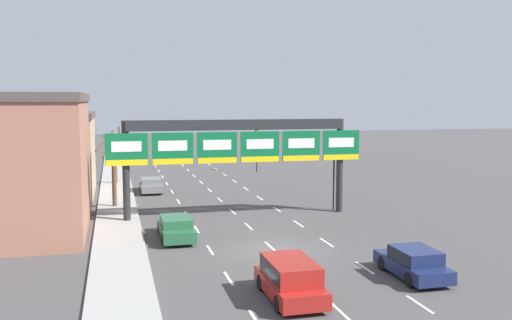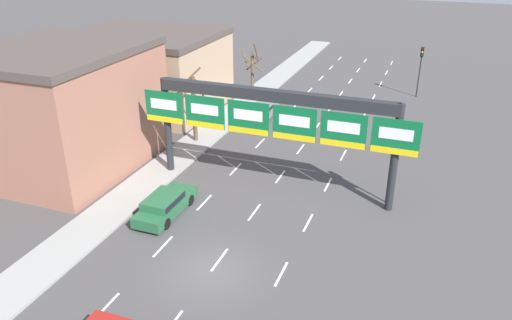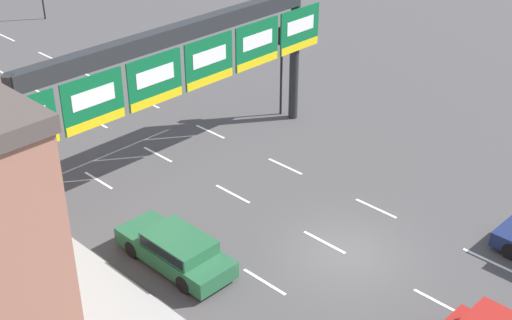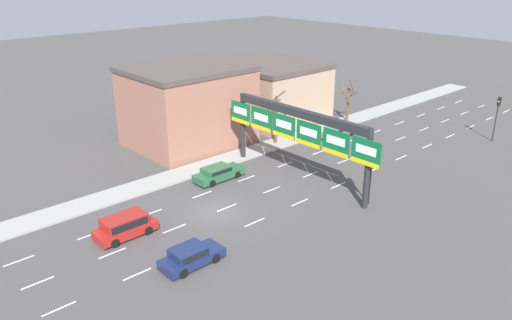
{
  "view_description": "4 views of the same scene",
  "coord_description": "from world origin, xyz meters",
  "px_view_note": "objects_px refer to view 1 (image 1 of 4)",
  "views": [
    {
      "loc": [
        -8.13,
        -28.31,
        7.94
      ],
      "look_at": [
        1.13,
        8.61,
        3.93
      ],
      "focal_mm": 40.0,
      "sensor_mm": 36.0,
      "label": 1
    },
    {
      "loc": [
        9.07,
        -17.9,
        15.32
      ],
      "look_at": [
        0.74,
        4.32,
        4.28
      ],
      "focal_mm": 35.0,
      "sensor_mm": 36.0,
      "label": 2
    },
    {
      "loc": [
        -17.64,
        -12.56,
        15.8
      ],
      "look_at": [
        -2.27,
        2.41,
        3.93
      ],
      "focal_mm": 50.0,
      "sensor_mm": 36.0,
      "label": 3
    },
    {
      "loc": [
        27.97,
        -21.36,
        18.3
      ],
      "look_at": [
        1.92,
        2.41,
        4.31
      ],
      "focal_mm": 35.0,
      "sensor_mm": 36.0,
      "label": 4
    }
  ],
  "objects_px": {
    "car_navy": "(414,262)",
    "car_grey": "(151,184)",
    "car_green": "(176,227)",
    "sign_gantry": "(238,141)",
    "tree_bare_closest": "(115,156)",
    "traffic_light_near_gantry": "(257,140)",
    "suv_red": "(290,277)",
    "tree_bare_second": "(114,167)",
    "traffic_light_mid_block": "(334,164)"
  },
  "relations": [
    {
      "from": "car_navy",
      "to": "car_grey",
      "type": "bearing_deg",
      "value": 110.0
    },
    {
      "from": "car_grey",
      "to": "car_green",
      "type": "distance_m",
      "value": 17.32
    },
    {
      "from": "sign_gantry",
      "to": "car_navy",
      "type": "bearing_deg",
      "value": -72.36
    },
    {
      "from": "car_navy",
      "to": "tree_bare_closest",
      "type": "relative_size",
      "value": 0.79
    },
    {
      "from": "car_grey",
      "to": "tree_bare_closest",
      "type": "relative_size",
      "value": 0.84
    },
    {
      "from": "car_navy",
      "to": "traffic_light_near_gantry",
      "type": "xyz_separation_m",
      "value": [
        2.48,
        38.61,
        2.78
      ]
    },
    {
      "from": "tree_bare_closest",
      "to": "suv_red",
      "type": "bearing_deg",
      "value": -79.0
    },
    {
      "from": "car_grey",
      "to": "suv_red",
      "type": "bearing_deg",
      "value": -82.62
    },
    {
      "from": "sign_gantry",
      "to": "tree_bare_second",
      "type": "height_order",
      "value": "sign_gantry"
    },
    {
      "from": "suv_red",
      "to": "traffic_light_mid_block",
      "type": "height_order",
      "value": "traffic_light_mid_block"
    },
    {
      "from": "traffic_light_mid_block",
      "to": "tree_bare_second",
      "type": "relative_size",
      "value": 0.84
    },
    {
      "from": "traffic_light_near_gantry",
      "to": "tree_bare_second",
      "type": "xyz_separation_m",
      "value": [
        -15.43,
        -18.14,
        -0.46
      ]
    },
    {
      "from": "traffic_light_mid_block",
      "to": "tree_bare_second",
      "type": "height_order",
      "value": "tree_bare_second"
    },
    {
      "from": "car_navy",
      "to": "car_grey",
      "type": "distance_m",
      "value": 28.89
    },
    {
      "from": "traffic_light_near_gantry",
      "to": "traffic_light_mid_block",
      "type": "bearing_deg",
      "value": -89.99
    },
    {
      "from": "car_grey",
      "to": "traffic_light_mid_block",
      "type": "bearing_deg",
      "value": -42.56
    },
    {
      "from": "sign_gantry",
      "to": "tree_bare_closest",
      "type": "xyz_separation_m",
      "value": [
        -8.0,
        17.5,
        -2.46
      ]
    },
    {
      "from": "sign_gantry",
      "to": "traffic_light_mid_block",
      "type": "xyz_separation_m",
      "value": [
        7.26,
        0.79,
        -1.87
      ]
    },
    {
      "from": "car_grey",
      "to": "traffic_light_mid_block",
      "type": "height_order",
      "value": "traffic_light_mid_block"
    },
    {
      "from": "sign_gantry",
      "to": "traffic_light_near_gantry",
      "type": "height_order",
      "value": "sign_gantry"
    },
    {
      "from": "car_green",
      "to": "tree_bare_second",
      "type": "xyz_separation_m",
      "value": [
        -3.38,
        10.64,
        2.35
      ]
    },
    {
      "from": "traffic_light_mid_block",
      "to": "traffic_light_near_gantry",
      "type": "bearing_deg",
      "value": 90.01
    },
    {
      "from": "sign_gantry",
      "to": "traffic_light_near_gantry",
      "type": "relative_size",
      "value": 3.52
    },
    {
      "from": "sign_gantry",
      "to": "car_grey",
      "type": "distance_m",
      "value": 13.93
    },
    {
      "from": "suv_red",
      "to": "tree_bare_closest",
      "type": "bearing_deg",
      "value": 101.0
    },
    {
      "from": "car_grey",
      "to": "car_green",
      "type": "xyz_separation_m",
      "value": [
        0.31,
        -17.31,
        0.04
      ]
    },
    {
      "from": "car_navy",
      "to": "tree_bare_closest",
      "type": "bearing_deg",
      "value": 111.45
    },
    {
      "from": "car_grey",
      "to": "traffic_light_mid_block",
      "type": "distance_m",
      "value": 17.0
    },
    {
      "from": "traffic_light_near_gantry",
      "to": "tree_bare_second",
      "type": "distance_m",
      "value": 23.82
    },
    {
      "from": "traffic_light_mid_block",
      "to": "tree_bare_closest",
      "type": "relative_size",
      "value": 0.86
    },
    {
      "from": "tree_bare_second",
      "to": "sign_gantry",
      "type": "bearing_deg",
      "value": -33.78
    },
    {
      "from": "car_grey",
      "to": "suv_red",
      "type": "xyz_separation_m",
      "value": [
        3.68,
        -28.44,
        0.23
      ]
    },
    {
      "from": "sign_gantry",
      "to": "traffic_light_near_gantry",
      "type": "distance_m",
      "value": 24.76
    },
    {
      "from": "sign_gantry",
      "to": "suv_red",
      "type": "distance_m",
      "value": 16.92
    },
    {
      "from": "car_navy",
      "to": "suv_red",
      "type": "height_order",
      "value": "suv_red"
    },
    {
      "from": "sign_gantry",
      "to": "traffic_light_mid_block",
      "type": "height_order",
      "value": "sign_gantry"
    },
    {
      "from": "traffic_light_near_gantry",
      "to": "traffic_light_mid_block",
      "type": "relative_size",
      "value": 1.06
    },
    {
      "from": "tree_bare_second",
      "to": "suv_red",
      "type": "bearing_deg",
      "value": -72.77
    },
    {
      "from": "tree_bare_closest",
      "to": "tree_bare_second",
      "type": "xyz_separation_m",
      "value": [
        -0.18,
        -12.03,
        0.31
      ]
    },
    {
      "from": "suv_red",
      "to": "car_green",
      "type": "xyz_separation_m",
      "value": [
        -3.37,
        11.13,
        -0.19
      ]
    },
    {
      "from": "sign_gantry",
      "to": "car_navy",
      "type": "relative_size",
      "value": 4.09
    },
    {
      "from": "car_green",
      "to": "traffic_light_mid_block",
      "type": "relative_size",
      "value": 1.03
    },
    {
      "from": "tree_bare_closest",
      "to": "car_navy",
      "type": "bearing_deg",
      "value": -68.55
    },
    {
      "from": "car_navy",
      "to": "traffic_light_near_gantry",
      "type": "height_order",
      "value": "traffic_light_near_gantry"
    },
    {
      "from": "sign_gantry",
      "to": "tree_bare_closest",
      "type": "height_order",
      "value": "sign_gantry"
    },
    {
      "from": "car_navy",
      "to": "tree_bare_closest",
      "type": "height_order",
      "value": "tree_bare_closest"
    },
    {
      "from": "traffic_light_near_gantry",
      "to": "tree_bare_closest",
      "type": "height_order",
      "value": "tree_bare_closest"
    },
    {
      "from": "car_navy",
      "to": "tree_bare_second",
      "type": "bearing_deg",
      "value": 122.31
    },
    {
      "from": "car_green",
      "to": "traffic_light_mid_block",
      "type": "distance_m",
      "value": 13.7
    },
    {
      "from": "sign_gantry",
      "to": "car_grey",
      "type": "relative_size",
      "value": 3.85
    }
  ]
}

